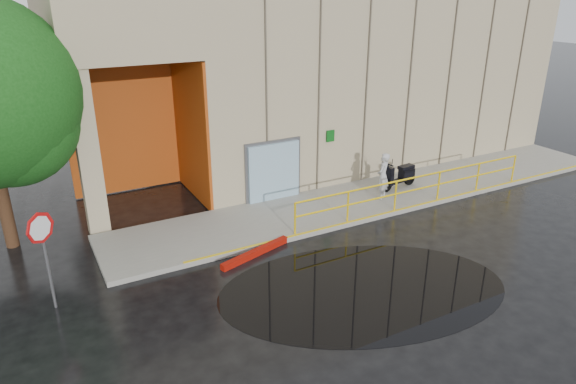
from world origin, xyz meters
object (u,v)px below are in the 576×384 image
at_px(person, 383,176).
at_px(stop_sign, 43,239).
at_px(red_curb, 256,253).
at_px(scooter, 400,169).

bearing_deg(person, stop_sign, -27.57).
height_order(stop_sign, red_curb, stop_sign).
distance_m(scooter, stop_sign, 12.10).
bearing_deg(red_curb, person, 14.34).
xyz_separation_m(scooter, red_curb, (-6.68, -1.88, -0.81)).
height_order(person, scooter, person).
xyz_separation_m(scooter, stop_sign, (-11.91, -1.91, 0.91)).
bearing_deg(scooter, stop_sign, -178.05).
bearing_deg(red_curb, stop_sign, -179.59).
distance_m(stop_sign, red_curb, 5.50).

